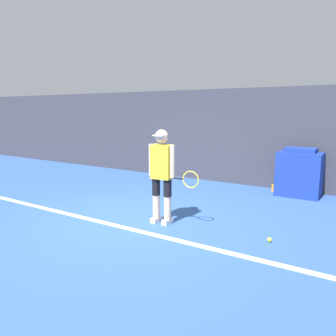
# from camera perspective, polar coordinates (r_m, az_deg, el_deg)

# --- Properties ---
(ground_plane) EXTENTS (24.00, 24.00, 0.00)m
(ground_plane) POSITION_cam_1_polar(r_m,az_deg,el_deg) (5.87, -6.34, -9.13)
(ground_plane) COLOR #2D5193
(back_wall) EXTENTS (24.00, 0.10, 2.47)m
(back_wall) POSITION_cam_1_polar(r_m,az_deg,el_deg) (8.91, 9.12, 5.49)
(back_wall) COLOR #383842
(back_wall) RESTS_ON ground_plane
(court_baseline) EXTENTS (21.60, 0.10, 0.01)m
(court_baseline) POSITION_cam_1_polar(r_m,az_deg,el_deg) (5.62, -8.55, -10.01)
(court_baseline) COLOR white
(court_baseline) RESTS_ON ground_plane
(tennis_player) EXTENTS (0.91, 0.30, 1.61)m
(tennis_player) POSITION_cam_1_polar(r_m,az_deg,el_deg) (5.51, -1.01, -0.75)
(tennis_player) COLOR beige
(tennis_player) RESTS_ON ground_plane
(tennis_ball) EXTENTS (0.07, 0.07, 0.07)m
(tennis_ball) POSITION_cam_1_polar(r_m,az_deg,el_deg) (5.17, 17.26, -11.86)
(tennis_ball) COLOR #D1E533
(tennis_ball) RESTS_ON ground_plane
(covered_chair) EXTENTS (0.94, 0.68, 1.09)m
(covered_chair) POSITION_cam_1_polar(r_m,az_deg,el_deg) (7.98, 21.90, -0.80)
(covered_chair) COLOR navy
(covered_chair) RESTS_ON ground_plane
(water_bottle) EXTENTS (0.08, 0.08, 0.22)m
(water_bottle) POSITION_cam_1_polar(r_m,az_deg,el_deg) (8.23, 17.85, -3.25)
(water_bottle) COLOR orange
(water_bottle) RESTS_ON ground_plane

